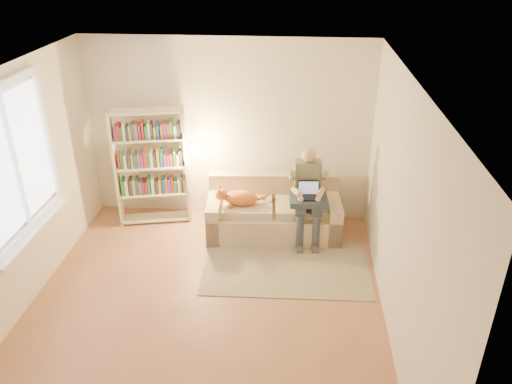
# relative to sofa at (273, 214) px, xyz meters

# --- Properties ---
(floor) EXTENTS (4.50, 4.50, 0.00)m
(floor) POSITION_rel_sofa_xyz_m (-0.68, -1.74, -0.28)
(floor) COLOR #965F44
(floor) RESTS_ON ground
(ceiling) EXTENTS (4.00, 4.50, 0.02)m
(ceiling) POSITION_rel_sofa_xyz_m (-0.68, -1.74, 2.32)
(ceiling) COLOR white
(ceiling) RESTS_ON wall_back
(wall_left) EXTENTS (0.02, 4.50, 2.60)m
(wall_left) POSITION_rel_sofa_xyz_m (-2.68, -1.74, 1.02)
(wall_left) COLOR silver
(wall_left) RESTS_ON floor
(wall_right) EXTENTS (0.02, 4.50, 2.60)m
(wall_right) POSITION_rel_sofa_xyz_m (1.32, -1.74, 1.02)
(wall_right) COLOR silver
(wall_right) RESTS_ON floor
(wall_back) EXTENTS (4.00, 0.02, 2.60)m
(wall_back) POSITION_rel_sofa_xyz_m (-0.68, 0.51, 1.02)
(wall_back) COLOR silver
(wall_back) RESTS_ON floor
(window) EXTENTS (0.12, 1.52, 1.69)m
(window) POSITION_rel_sofa_xyz_m (-2.62, -1.54, 1.09)
(window) COLOR white
(window) RESTS_ON wall_left
(sofa) EXTENTS (1.87, 0.94, 0.77)m
(sofa) POSITION_rel_sofa_xyz_m (0.00, 0.00, 0.00)
(sofa) COLOR tan
(sofa) RESTS_ON floor
(person) EXTENTS (0.38, 0.58, 1.29)m
(person) POSITION_rel_sofa_xyz_m (0.46, -0.11, 0.45)
(person) COLOR slate
(person) RESTS_ON sofa
(cat) EXTENTS (0.68, 0.27, 0.25)m
(cat) POSITION_rel_sofa_xyz_m (-0.44, -0.15, 0.32)
(cat) COLOR orange
(cat) RESTS_ON sofa
(blanket) EXTENTS (0.52, 0.44, 0.08)m
(blanket) POSITION_rel_sofa_xyz_m (0.41, -0.23, 0.38)
(blanket) COLOR #252F40
(blanket) RESTS_ON person
(laptop) EXTENTS (0.30, 0.26, 0.24)m
(laptop) POSITION_rel_sofa_xyz_m (0.41, -0.22, 0.46)
(laptop) COLOR black
(laptop) RESTS_ON blanket
(bookshelf) EXTENTS (1.16, 0.46, 1.70)m
(bookshelf) POSITION_rel_sofa_xyz_m (-1.73, 0.16, 0.66)
(bookshelf) COLOR beige
(bookshelf) RESTS_ON floor
(rug) EXTENTS (2.12, 1.30, 0.01)m
(rug) POSITION_rel_sofa_xyz_m (0.22, -0.87, -0.28)
(rug) COLOR gray
(rug) RESTS_ON floor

